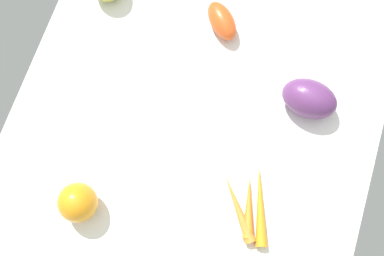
{
  "coord_description": "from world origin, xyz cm",
  "views": [
    {
      "loc": [
        -22.87,
        -7.39,
        97.72
      ],
      "look_at": [
        0.0,
        0.0,
        4.0
      ],
      "focal_mm": 44.01,
      "sensor_mm": 36.0,
      "label": 1
    }
  ],
  "objects_px": {
    "carrot_bunch": "(250,206)",
    "bell_pepper_orange": "(78,202)",
    "roma_tomato": "(222,21)",
    "eggplant": "(309,99)"
  },
  "relations": [
    {
      "from": "roma_tomato",
      "to": "eggplant",
      "type": "relative_size",
      "value": 0.83
    },
    {
      "from": "bell_pepper_orange",
      "to": "roma_tomato",
      "type": "bearing_deg",
      "value": -18.08
    },
    {
      "from": "bell_pepper_orange",
      "to": "eggplant",
      "type": "distance_m",
      "value": 0.51
    },
    {
      "from": "carrot_bunch",
      "to": "bell_pepper_orange",
      "type": "height_order",
      "value": "bell_pepper_orange"
    },
    {
      "from": "roma_tomato",
      "to": "bell_pepper_orange",
      "type": "xyz_separation_m",
      "value": [
        -0.46,
        0.15,
        0.02
      ]
    },
    {
      "from": "bell_pepper_orange",
      "to": "eggplant",
      "type": "bearing_deg",
      "value": -47.47
    },
    {
      "from": "carrot_bunch",
      "to": "bell_pepper_orange",
      "type": "distance_m",
      "value": 0.34
    },
    {
      "from": "bell_pepper_orange",
      "to": "eggplant",
      "type": "height_order",
      "value": "bell_pepper_orange"
    },
    {
      "from": "bell_pepper_orange",
      "to": "carrot_bunch",
      "type": "bearing_deg",
      "value": -72.8
    },
    {
      "from": "carrot_bunch",
      "to": "bell_pepper_orange",
      "type": "relative_size",
      "value": 1.89
    }
  ]
}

